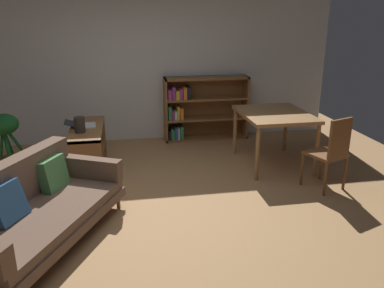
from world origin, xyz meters
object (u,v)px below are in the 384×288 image
object	(u,v)px
desk_speaker	(80,125)
media_console	(88,149)
dining_chair_near	(331,151)
fabric_couch	(31,208)
bookshelf	(200,108)
open_laptop	(82,125)
potted_floor_plant	(6,141)
dining_table	(274,118)

from	to	relation	value
desk_speaker	media_console	bearing A→B (deg)	75.57
dining_chair_near	media_console	bearing A→B (deg)	158.05
fabric_couch	dining_chair_near	bearing A→B (deg)	10.05
desk_speaker	bookshelf	bearing A→B (deg)	36.86
open_laptop	potted_floor_plant	size ratio (longest dim) A/B	0.50
dining_table	bookshelf	bearing A→B (deg)	119.10
fabric_couch	open_laptop	size ratio (longest dim) A/B	4.83
dining_chair_near	fabric_couch	bearing A→B (deg)	-169.95
fabric_couch	bookshelf	xyz separation A→B (m)	(2.27, 3.05, 0.19)
media_console	dining_chair_near	world-z (taller)	dining_chair_near
dining_table	dining_chair_near	bearing A→B (deg)	-69.22
dining_table	potted_floor_plant	bearing A→B (deg)	176.08
desk_speaker	bookshelf	xyz separation A→B (m)	(1.92, 1.44, -0.19)
dining_table	fabric_couch	bearing A→B (deg)	-152.75
bookshelf	fabric_couch	bearing A→B (deg)	-126.70
dining_table	dining_chair_near	distance (m)	1.06
potted_floor_plant	dining_table	bearing A→B (deg)	-3.92
open_laptop	dining_chair_near	size ratio (longest dim) A/B	0.45
dining_table	dining_chair_near	size ratio (longest dim) A/B	1.21
open_laptop	potted_floor_plant	distance (m)	1.04
open_laptop	potted_floor_plant	xyz separation A→B (m)	(-1.02, -0.07, -0.16)
open_laptop	dining_chair_near	xyz separation A→B (m)	(3.11, -1.30, -0.13)
dining_table	desk_speaker	bearing A→B (deg)	179.65
dining_chair_near	desk_speaker	bearing A→B (deg)	162.28
dining_chair_near	open_laptop	bearing A→B (deg)	157.29
fabric_couch	media_console	size ratio (longest dim) A/B	1.68
fabric_couch	desk_speaker	bearing A→B (deg)	77.79
fabric_couch	bookshelf	world-z (taller)	bookshelf
fabric_couch	media_console	distance (m)	1.88
potted_floor_plant	bookshelf	bearing A→B (deg)	22.15
media_console	dining_table	world-z (taller)	dining_table
bookshelf	dining_chair_near	bearing A→B (deg)	-64.10
potted_floor_plant	dining_table	xyz separation A→B (m)	(3.76, -0.26, 0.21)
desk_speaker	dining_table	distance (m)	2.74
open_laptop	dining_chair_near	world-z (taller)	dining_chair_near
desk_speaker	potted_floor_plant	size ratio (longest dim) A/B	0.24
dining_table	dining_chair_near	xyz separation A→B (m)	(0.37, -0.98, -0.18)
media_console	potted_floor_plant	xyz separation A→B (m)	(-1.09, 0.01, 0.18)
fabric_couch	dining_chair_near	distance (m)	3.51
fabric_couch	desk_speaker	xyz separation A→B (m)	(0.35, 1.60, 0.38)
media_console	open_laptop	world-z (taller)	open_laptop
dining_table	dining_chair_near	world-z (taller)	dining_chair_near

